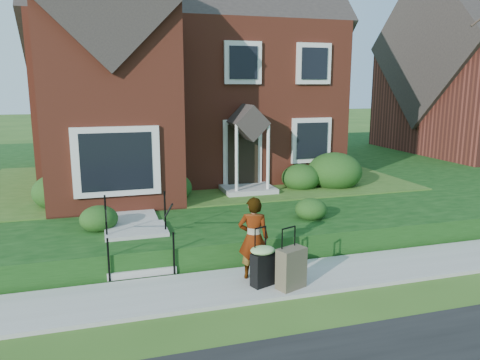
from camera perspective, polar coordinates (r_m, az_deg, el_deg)
name	(u,v)px	position (r m, az deg, el deg)	size (l,w,h in m)	color
ground	(272,283)	(9.72, 3.93, -12.42)	(120.00, 120.00, 0.00)	#2D5119
sidewalk	(272,281)	(9.70, 3.93, -12.20)	(60.00, 1.60, 0.08)	#9E9B93
terrace	(270,168)	(20.81, 3.73, 1.49)	(44.00, 20.00, 0.60)	black
walkway	(129,203)	(13.72, -13.42, -2.72)	(1.20, 6.00, 0.06)	#9E9B93
main_house	(178,48)	(18.19, -7.57, 15.66)	(10.40, 10.20, 9.40)	maroon
front_steps	(138,243)	(10.74, -12.34, -7.56)	(1.40, 2.02, 1.50)	#9E9B93
foundation_shrubs	(243,178)	(14.34, 0.34, 0.24)	(10.24, 4.57, 1.26)	#173610
woman	(253,238)	(9.45, 1.65, -7.08)	(0.62, 0.40, 1.69)	#999999
suitcase_black	(263,263)	(9.24, 2.77, -10.11)	(0.59, 0.54, 1.18)	black
suitcase_olive	(291,268)	(9.20, 6.27, -10.62)	(0.63, 0.49, 1.20)	brown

